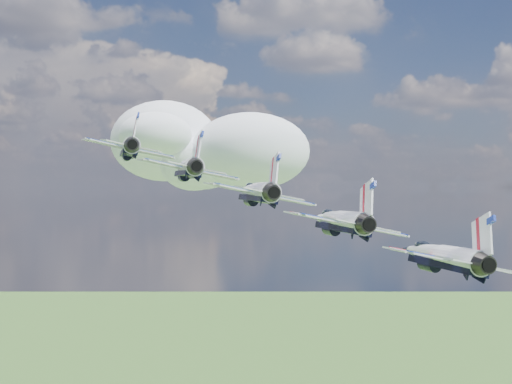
{
  "coord_description": "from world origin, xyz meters",
  "views": [
    {
      "loc": [
        -0.81,
        -81.56,
        146.74
      ],
      "look_at": [
        6.08,
        -1.39,
        146.21
      ],
      "focal_mm": 50.0,
      "sensor_mm": 36.0,
      "label": 1
    }
  ],
  "objects_px": {
    "jet_1": "(187,168)",
    "jet_2": "(256,192)",
    "jet_0": "(129,148)",
    "jet_4": "(440,256)",
    "jet_3": "(339,221)"
  },
  "relations": [
    {
      "from": "jet_4",
      "to": "jet_2",
      "type": "bearing_deg",
      "value": 126.12
    },
    {
      "from": "jet_0",
      "to": "jet_3",
      "type": "xyz_separation_m",
      "value": [
        23.48,
        -24.42,
        -8.66
      ]
    },
    {
      "from": "jet_2",
      "to": "jet_0",
      "type": "bearing_deg",
      "value": 126.12
    },
    {
      "from": "jet_1",
      "to": "jet_2",
      "type": "bearing_deg",
      "value": -53.88
    },
    {
      "from": "jet_1",
      "to": "jet_3",
      "type": "xyz_separation_m",
      "value": [
        15.65,
        -16.28,
        -5.77
      ]
    },
    {
      "from": "jet_0",
      "to": "jet_4",
      "type": "distance_m",
      "value": 46.62
    },
    {
      "from": "jet_3",
      "to": "jet_4",
      "type": "distance_m",
      "value": 11.65
    },
    {
      "from": "jet_0",
      "to": "jet_1",
      "type": "height_order",
      "value": "jet_0"
    },
    {
      "from": "jet_1",
      "to": "jet_4",
      "type": "distance_m",
      "value": 34.96
    },
    {
      "from": "jet_2",
      "to": "jet_3",
      "type": "relative_size",
      "value": 1.0
    },
    {
      "from": "jet_1",
      "to": "jet_4",
      "type": "xyz_separation_m",
      "value": [
        23.48,
        -24.42,
        -8.66
      ]
    },
    {
      "from": "jet_1",
      "to": "jet_2",
      "type": "height_order",
      "value": "jet_1"
    },
    {
      "from": "jet_2",
      "to": "jet_3",
      "type": "bearing_deg",
      "value": -53.88
    },
    {
      "from": "jet_3",
      "to": "jet_0",
      "type": "bearing_deg",
      "value": 126.12
    },
    {
      "from": "jet_1",
      "to": "jet_3",
      "type": "distance_m",
      "value": 23.31
    }
  ]
}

